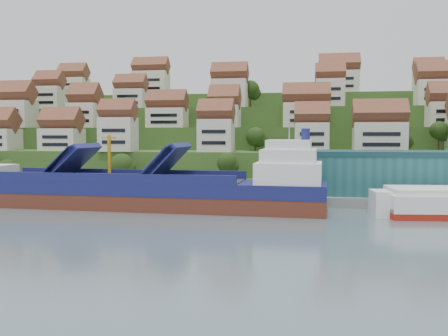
# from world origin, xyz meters

# --- Properties ---
(ground) EXTENTS (300.00, 300.00, 0.00)m
(ground) POSITION_xyz_m (0.00, 0.00, 0.00)
(ground) COLOR slate
(ground) RESTS_ON ground
(quay) EXTENTS (180.00, 14.00, 2.20)m
(quay) POSITION_xyz_m (20.00, 15.00, 1.10)
(quay) COLOR gray
(quay) RESTS_ON ground
(hillside) EXTENTS (260.00, 128.00, 31.00)m
(hillside) POSITION_xyz_m (0.00, 103.55, 10.66)
(hillside) COLOR #2D4C1E
(hillside) RESTS_ON ground
(hillside_village) EXTENTS (155.96, 64.57, 29.47)m
(hillside_village) POSITION_xyz_m (0.09, 59.51, 23.94)
(hillside_village) COLOR silver
(hillside_village) RESTS_ON ground
(hillside_trees) EXTENTS (138.79, 62.28, 31.65)m
(hillside_trees) POSITION_xyz_m (-11.35, 42.17, 15.69)
(hillside_trees) COLOR #254015
(hillside_trees) RESTS_ON ground
(warehouse) EXTENTS (60.00, 15.00, 10.00)m
(warehouse) POSITION_xyz_m (52.00, 17.00, 7.20)
(warehouse) COLOR #246063
(warehouse) RESTS_ON quay
(flagpole) EXTENTS (1.28, 0.16, 8.00)m
(flagpole) POSITION_xyz_m (18.11, 10.00, 6.88)
(flagpole) COLOR gray
(flagpole) RESTS_ON quay
(cargo_ship) EXTENTS (85.16, 15.70, 18.90)m
(cargo_ship) POSITION_xyz_m (-8.83, 0.93, 3.54)
(cargo_ship) COLOR #5E2A1C
(cargo_ship) RESTS_ON ground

